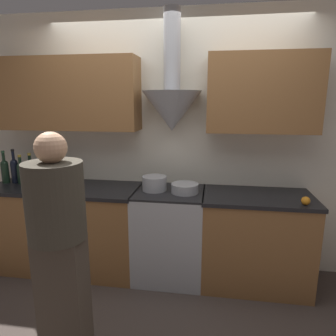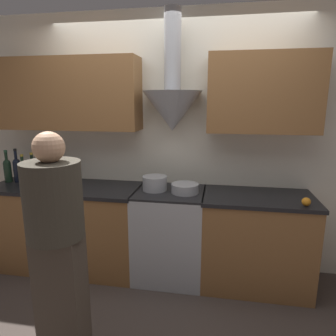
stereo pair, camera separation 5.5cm
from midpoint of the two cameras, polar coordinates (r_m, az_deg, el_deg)
The scene contains 16 objects.
ground_plane at distance 3.00m, azimuth -0.18°, elevation -22.67°, with size 12.00×12.00×0.00m, color #423833.
wall_back at distance 3.04m, azimuth 0.03°, elevation 7.61°, with size 8.40×0.56×2.60m.
counter_left at distance 3.37m, azimuth -17.94°, elevation -10.49°, with size 1.53×0.62×0.89m.
counter_right at distance 3.04m, azimuth 16.82°, elevation -13.06°, with size 1.01×0.62×0.89m.
stove_range at distance 3.04m, azimuth 0.87°, elevation -12.37°, with size 0.66×0.60×0.89m.
wine_bottle_0 at distance 3.59m, azimuth -27.86°, elevation -0.21°, with size 0.08×0.08×0.34m.
wine_bottle_1 at distance 3.54m, azimuth -26.42°, elevation -0.12°, with size 0.08×0.08×0.36m.
wine_bottle_2 at distance 3.48m, azimuth -25.46°, elevation -0.55°, with size 0.08×0.08×0.31m.
wine_bottle_3 at distance 3.44m, azimuth -23.92°, elevation -0.53°, with size 0.08×0.08×0.32m.
wine_bottle_4 at distance 3.38m, azimuth -22.40°, elevation -0.63°, with size 0.08×0.08×0.32m.
wine_bottle_5 at distance 3.32m, azimuth -20.98°, elevation -0.44°, with size 0.07×0.07×0.34m.
wine_bottle_6 at distance 3.26m, azimuth -19.68°, elevation -0.71°, with size 0.07×0.07×0.33m.
stock_pot at distance 2.90m, azimuth -1.99°, elevation -2.91°, with size 0.23×0.23×0.14m.
mixing_bowl at distance 2.82m, azimuth 3.81°, elevation -3.87°, with size 0.26×0.26×0.09m.
orange_fruit at distance 2.74m, azimuth 25.37°, elevation -5.83°, with size 0.07×0.07×0.07m.
person_foreground_left at distance 2.13m, azimuth -19.70°, elevation -12.72°, with size 0.37×0.37×1.56m.
Camera 2 is at (0.46, -2.40, 1.74)m, focal length 32.00 mm.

